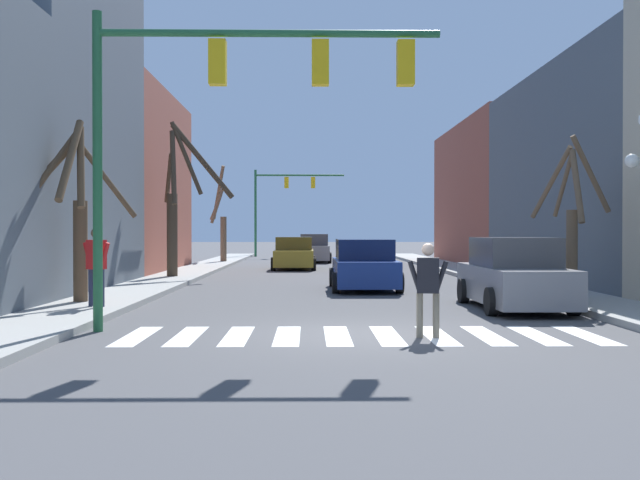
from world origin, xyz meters
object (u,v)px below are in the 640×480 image
object	(u,v)px
traffic_signal_far	(281,194)
car_parked_right_near	(514,276)
street_tree_left_far	(75,208)
street_tree_right_far	(179,204)
traffic_signal_near	(227,95)
street_tree_right_mid	(572,221)
car_at_intersection	(364,266)
car_parked_left_mid	(314,249)
pedestrian_near_right_corner	(428,282)
pedestrian_on_left_sidewalk	(96,260)
car_driving_toward_lane	(294,254)
street_tree_right_near	(221,222)

from	to	relation	value
traffic_signal_far	car_parked_right_near	world-z (taller)	traffic_signal_far
street_tree_left_far	street_tree_right_far	distance (m)	10.81
traffic_signal_near	traffic_signal_far	world-z (taller)	traffic_signal_far
street_tree_left_far	street_tree_right_mid	bearing A→B (deg)	4.98
car_at_intersection	street_tree_left_far	size ratio (longest dim) A/B	1.03
car_parked_left_mid	street_tree_right_mid	bearing A→B (deg)	14.04
car_parked_left_mid	street_tree_right_far	distance (m)	17.45
traffic_signal_far	traffic_signal_near	bearing A→B (deg)	-89.27
pedestrian_near_right_corner	car_parked_right_near	bearing A→B (deg)	-112.07
traffic_signal_near	car_parked_right_near	size ratio (longest dim) A/B	1.35
street_tree_right_mid	traffic_signal_near	bearing A→B (deg)	-147.61
car_at_intersection	pedestrian_on_left_sidewalk	xyz separation A→B (m)	(-6.70, -6.78, 0.46)
traffic_signal_far	street_tree_right_mid	bearing A→B (deg)	-76.25
traffic_signal_near	street_tree_left_far	xyz separation A→B (m)	(-4.17, 4.24, -2.00)
car_driving_toward_lane	street_tree_right_mid	distance (m)	19.41
pedestrian_on_left_sidewalk	street_tree_right_near	xyz separation A→B (m)	(-0.18, 26.27, 1.19)
street_tree_left_far	traffic_signal_near	bearing A→B (deg)	-45.46
car_parked_left_mid	street_tree_right_far	size ratio (longest dim) A/B	0.77
car_driving_toward_lane	pedestrian_on_left_sidewalk	world-z (taller)	pedestrian_on_left_sidewalk
car_driving_toward_lane	street_tree_right_mid	size ratio (longest dim) A/B	1.06
pedestrian_on_left_sidewalk	street_tree_right_far	xyz separation A→B (m)	(-0.14, 11.78, 1.74)
street_tree_left_far	car_at_intersection	bearing A→B (deg)	37.58
traffic_signal_near	pedestrian_near_right_corner	xyz separation A→B (m)	(3.64, -0.93, -3.46)
pedestrian_near_right_corner	street_tree_right_mid	distance (m)	7.96
car_at_intersection	car_parked_right_near	xyz separation A→B (m)	(3.19, -6.03, 0.04)
traffic_signal_far	street_tree_right_far	distance (m)	27.08
car_at_intersection	pedestrian_on_left_sidewalk	world-z (taller)	pedestrian_on_left_sidewalk
pedestrian_near_right_corner	street_tree_right_mid	bearing A→B (deg)	-118.95
street_tree_right_mid	pedestrian_near_right_corner	bearing A→B (deg)	-127.30
car_driving_toward_lane	car_parked_left_mid	distance (m)	8.40
car_parked_right_near	pedestrian_near_right_corner	distance (m)	5.70
car_at_intersection	street_tree_left_far	world-z (taller)	street_tree_left_far
car_parked_right_near	street_tree_right_mid	size ratio (longest dim) A/B	1.14
traffic_signal_far	street_tree_right_near	distance (m)	12.94
pedestrian_near_right_corner	street_tree_right_mid	xyz separation A→B (m)	(4.77, 6.27, 1.18)
car_parked_right_near	street_tree_left_far	distance (m)	10.83
traffic_signal_near	car_parked_left_mid	world-z (taller)	traffic_signal_near
traffic_signal_near	car_parked_right_near	distance (m)	8.47
pedestrian_on_left_sidewalk	street_tree_left_far	distance (m)	1.78
car_parked_right_near	pedestrian_near_right_corner	xyz separation A→B (m)	(-2.88, -4.91, 0.18)
car_driving_toward_lane	street_tree_right_far	world-z (taller)	street_tree_right_far
traffic_signal_far	car_driving_toward_lane	bearing A→B (deg)	-85.89
traffic_signal_far	street_tree_left_far	world-z (taller)	traffic_signal_far
traffic_signal_far	street_tree_left_far	xyz separation A→B (m)	(-3.64, -37.64, -2.25)
car_parked_right_near	street_tree_right_far	size ratio (longest dim) A/B	0.81
car_driving_toward_lane	street_tree_right_mid	bearing A→B (deg)	23.10
car_parked_left_mid	pedestrian_near_right_corner	size ratio (longest dim) A/B	2.77
car_at_intersection	street_tree_right_mid	distance (m)	7.05
street_tree_right_mid	car_parked_right_near	bearing A→B (deg)	-144.39
car_driving_toward_lane	pedestrian_on_left_sidewalk	size ratio (longest dim) A/B	2.48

